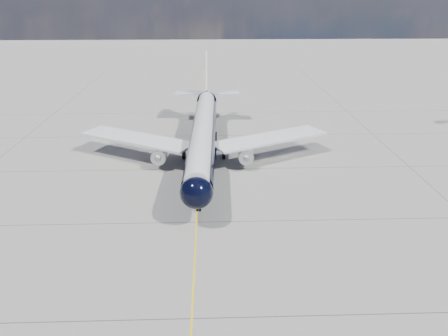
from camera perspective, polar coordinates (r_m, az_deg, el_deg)
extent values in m
plane|color=gray|center=(66.16, -3.20, 1.51)|extent=(320.00, 320.00, 0.00)
cube|color=yellow|center=(61.51, -3.28, -0.16)|extent=(0.16, 160.00, 0.01)
cylinder|color=black|center=(62.95, -2.76, 4.20)|extent=(4.48, 35.52, 3.54)
sphere|color=black|center=(45.64, -3.61, -3.19)|extent=(3.64, 3.64, 3.54)
cone|color=black|center=(83.89, -2.21, 9.28)|extent=(3.72, 6.62, 3.54)
cylinder|color=silver|center=(62.68, -2.77, 4.97)|extent=(3.75, 37.37, 2.76)
cube|color=black|center=(45.25, -3.64, -2.71)|extent=(2.27, 1.18, 0.51)
cube|color=silver|center=(65.66, -11.29, 3.79)|extent=(17.88, 12.88, 0.30)
cube|color=silver|center=(64.90, 6.00, 3.89)|extent=(18.11, 12.16, 0.30)
cube|color=black|center=(63.37, -2.73, 3.08)|extent=(4.16, 9.43, 0.93)
cylinder|color=#B2B2BA|center=(62.37, -8.36, 1.94)|extent=(2.20, 4.34, 2.09)
cylinder|color=#B2B2BA|center=(61.87, 2.84, 1.99)|extent=(2.20, 4.34, 2.09)
sphere|color=gray|center=(60.56, -8.60, 1.28)|extent=(1.05, 1.05, 1.03)
sphere|color=gray|center=(60.05, 2.94, 1.33)|extent=(1.05, 1.05, 1.03)
cube|color=silver|center=(62.31, -8.38, 2.60)|extent=(0.28, 2.99, 1.03)
cube|color=silver|center=(61.81, 2.84, 2.65)|extent=(0.28, 2.99, 1.03)
cube|color=silver|center=(82.48, -2.27, 12.42)|extent=(0.45, 5.92, 7.95)
cube|color=silver|center=(83.73, -2.22, 9.77)|extent=(12.20, 3.30, 0.21)
cylinder|color=gray|center=(49.78, -3.35, -4.41)|extent=(0.17, 0.17, 1.96)
cylinder|color=black|center=(50.18, -3.54, -5.27)|extent=(0.19, 0.66, 0.65)
cylinder|color=black|center=(50.16, -3.11, -5.27)|extent=(0.19, 0.66, 0.65)
cylinder|color=gray|center=(65.33, -5.29, 2.35)|extent=(0.25, 0.25, 1.77)
cylinder|color=gray|center=(65.10, -0.04, 2.38)|extent=(0.25, 0.25, 1.77)
cylinder|color=black|center=(65.11, -5.30, 1.58)|extent=(0.45, 1.04, 1.03)
cylinder|color=black|center=(66.07, -5.23, 1.90)|extent=(0.45, 1.04, 1.03)
cylinder|color=black|center=(64.88, -0.04, 1.60)|extent=(0.45, 1.04, 1.03)
cylinder|color=black|center=(65.84, -0.04, 1.92)|extent=(0.45, 1.04, 1.03)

